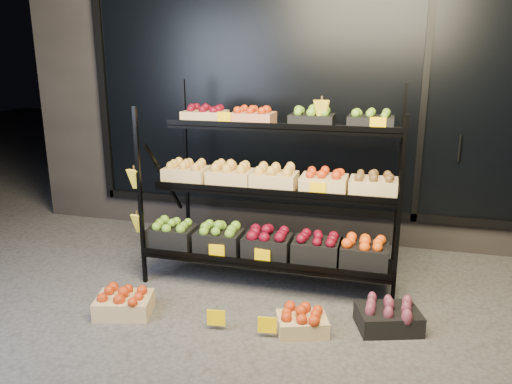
% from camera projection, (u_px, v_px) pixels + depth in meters
% --- Properties ---
extents(ground, '(24.00, 24.00, 0.00)m').
position_uv_depth(ground, '(255.00, 307.00, 3.87)').
color(ground, '#514F4C').
rests_on(ground, ground).
extents(building, '(6.00, 2.08, 3.50)m').
position_uv_depth(building, '(313.00, 67.00, 5.80)').
color(building, '#2D2826').
rests_on(building, ground).
extents(display_rack, '(2.18, 1.02, 1.66)m').
position_uv_depth(display_rack, '(272.00, 189.00, 4.22)').
color(display_rack, black).
rests_on(display_rack, ground).
extents(tag_floor_a, '(0.13, 0.01, 0.12)m').
position_uv_depth(tag_floor_a, '(216.00, 323.00, 3.52)').
color(tag_floor_a, '#FDC500').
rests_on(tag_floor_a, ground).
extents(tag_floor_b, '(0.13, 0.01, 0.12)m').
position_uv_depth(tag_floor_b, '(267.00, 330.00, 3.43)').
color(tag_floor_b, '#FDC500').
rests_on(tag_floor_b, ground).
extents(floor_crate_left, '(0.46, 0.39, 0.20)m').
position_uv_depth(floor_crate_left, '(124.00, 302.00, 3.74)').
color(floor_crate_left, '#DABB7E').
rests_on(floor_crate_left, ground).
extents(floor_crate_midright, '(0.41, 0.35, 0.18)m').
position_uv_depth(floor_crate_midright, '(302.00, 321.00, 3.50)').
color(floor_crate_midright, '#DABB7E').
rests_on(floor_crate_midright, ground).
extents(floor_crate_right, '(0.50, 0.43, 0.21)m').
position_uv_depth(floor_crate_right, '(388.00, 316.00, 3.54)').
color(floor_crate_right, black).
rests_on(floor_crate_right, ground).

